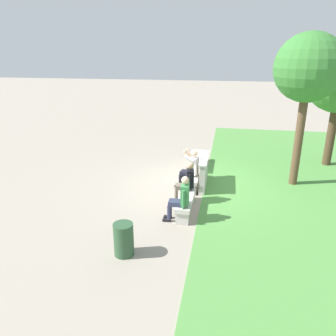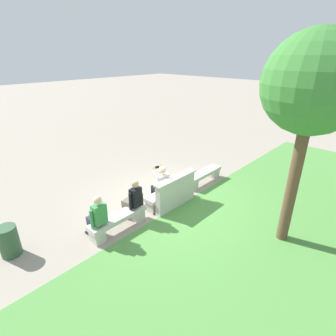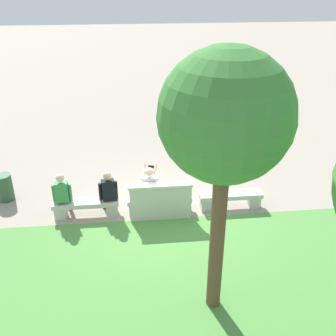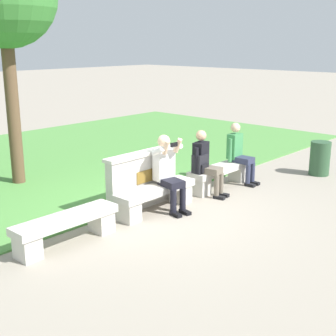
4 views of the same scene
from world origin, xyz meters
name	(u,v)px [view 4 (image 4 of 4)]	position (x,y,z in m)	size (l,w,h in m)	color
ground_plane	(156,211)	(0.00, 0.00, 0.00)	(80.00, 80.00, 0.00)	gray
grass_strip	(22,167)	(0.00, 4.38, 0.01)	(17.42, 8.00, 0.03)	#518E42
bench_main	(66,226)	(-1.88, 0.00, 0.29)	(1.66, 0.40, 0.45)	beige
bench_near	(156,195)	(0.00, 0.00, 0.29)	(1.66, 0.40, 0.45)	beige
bench_mid	(220,174)	(1.88, 0.00, 0.29)	(1.66, 0.40, 0.45)	beige
backrest_wall_with_plaque	(142,179)	(0.00, 0.34, 0.52)	(1.60, 0.24, 1.01)	beige
person_photographer	(168,169)	(0.22, -0.08, 0.74)	(0.52, 0.77, 1.32)	black
person_distant	(206,161)	(1.31, -0.07, 0.67)	(0.47, 0.71, 1.26)	black
person_companion	(239,151)	(2.43, -0.07, 0.67)	(0.48, 0.68, 1.26)	black
backpack	(200,164)	(1.22, -0.01, 0.63)	(0.28, 0.24, 0.43)	black
trash_bin	(320,158)	(4.16, -1.07, 0.38)	(0.44, 0.44, 0.75)	#2D5133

